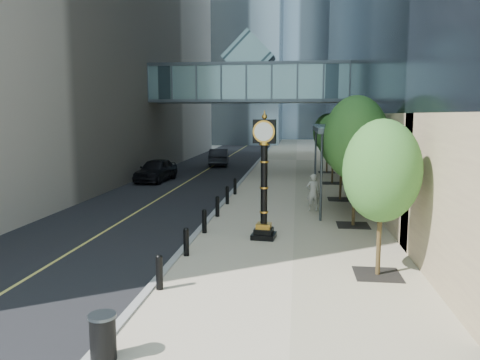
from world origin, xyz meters
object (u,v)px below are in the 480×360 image
Objects in this scene: street_clock at (264,186)px; car_far at (219,157)px; car_near at (156,170)px; pedestrian at (313,192)px; trash_bin at (103,339)px.

street_clock is 0.98× the size of car_far.
car_near is at bearing 69.08° from car_far.
pedestrian is at bearing 105.09° from car_far.
car_far is (2.86, 11.31, -0.02)m from car_near.
street_clock reaches higher than car_far.
trash_bin is at bearing -98.70° from street_clock.
pedestrian is at bearing 75.64° from street_clock.
car_near is (-11.28, 9.71, -0.15)m from pedestrian.
pedestrian is 22.65m from car_far.
trash_bin is 0.47× the size of pedestrian.
car_far is (-3.80, 36.47, 0.33)m from trash_bin.
trash_bin is 36.67m from car_far.
street_clock is 27.52m from car_far.
street_clock reaches higher than trash_bin.
car_near is 11.67m from car_far.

